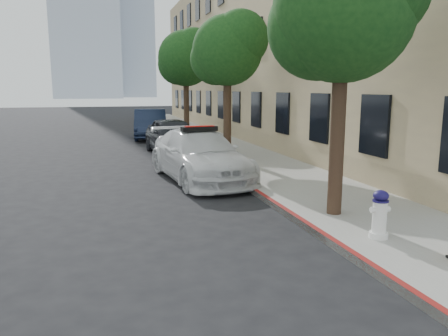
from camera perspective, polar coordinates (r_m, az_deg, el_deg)
ground at (r=10.47m, az=-5.55°, el=-4.95°), size 120.00×120.00×0.00m
sidewalk at (r=20.83m, az=-0.84°, el=2.97°), size 3.20×50.00×0.15m
curb_strip at (r=20.48m, az=-5.00°, el=2.81°), size 0.12×50.00×0.15m
building at (r=27.35m, az=8.06°, el=14.98°), size 8.00×36.00×10.00m
tower_right at (r=146.61m, az=-12.21°, el=17.69°), size 14.00×14.00×44.00m
tree_near at (r=9.35m, az=15.53°, el=19.34°), size 2.92×2.82×5.62m
tree_mid at (r=16.67m, az=0.56°, el=15.20°), size 2.77×2.64×5.43m
tree_far at (r=24.44m, az=-4.95°, el=14.15°), size 3.10×3.00×5.81m
police_car at (r=13.29m, az=-3.21°, el=1.67°), size 2.68×5.37×1.65m
parked_car_mid at (r=18.66m, az=-6.71°, el=4.19°), size 2.12×4.64×1.54m
parked_car_far at (r=24.81m, az=-9.62°, el=5.71°), size 2.18×5.01×1.60m
fire_hydrant at (r=8.17m, az=19.67°, el=-5.77°), size 0.36×0.33×0.86m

